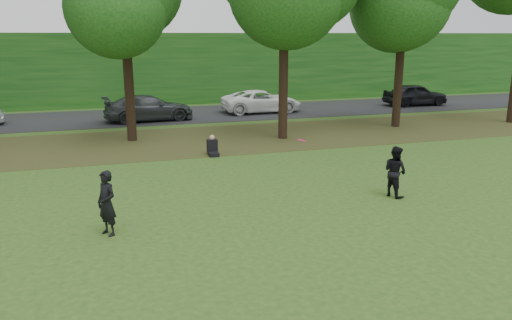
{
  "coord_description": "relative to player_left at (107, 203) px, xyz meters",
  "views": [
    {
      "loc": [
        -4.19,
        -9.96,
        4.87
      ],
      "look_at": [
        -0.03,
        3.59,
        1.3
      ],
      "focal_mm": 35.0,
      "sensor_mm": 36.0,
      "label": 1
    }
  ],
  "objects": [
    {
      "name": "ground",
      "position": [
        4.29,
        -2.29,
        -0.83
      ],
      "size": [
        120.0,
        120.0,
        0.0
      ],
      "primitive_type": "plane",
      "color": "#284716",
      "rests_on": "ground"
    },
    {
      "name": "leaf_litter",
      "position": [
        4.29,
        10.71,
        -0.82
      ],
      "size": [
        60.0,
        7.0,
        0.01
      ],
      "primitive_type": "cube",
      "color": "#49341A",
      "rests_on": "ground"
    },
    {
      "name": "street",
      "position": [
        4.29,
        18.71,
        -0.82
      ],
      "size": [
        70.0,
        7.0,
        0.02
      ],
      "primitive_type": "cube",
      "color": "black",
      "rests_on": "ground"
    },
    {
      "name": "far_hedge",
      "position": [
        4.29,
        24.71,
        1.67
      ],
      "size": [
        70.0,
        3.0,
        5.0
      ],
      "primitive_type": "cube",
      "color": "#164714",
      "rests_on": "ground"
    },
    {
      "name": "player_left",
      "position": [
        0.0,
        0.0,
        0.0
      ],
      "size": [
        0.67,
        0.72,
        1.65
      ],
      "primitive_type": "imported",
      "rotation": [
        0.0,
        0.0,
        -0.96
      ],
      "color": "black",
      "rests_on": "ground"
    },
    {
      "name": "player_right",
      "position": [
        8.53,
        0.61,
        -0.04
      ],
      "size": [
        0.78,
        0.9,
        1.58
      ],
      "primitive_type": "imported",
      "rotation": [
        0.0,
        0.0,
        1.83
      ],
      "color": "black",
      "rests_on": "ground"
    },
    {
      "name": "parked_cars",
      "position": [
        5.8,
        17.86,
        -0.1
      ],
      "size": [
        37.83,
        3.62,
        1.52
      ],
      "color": "black",
      "rests_on": "street"
    },
    {
      "name": "frisbee",
      "position": [
        5.34,
        0.45,
        1.17
      ],
      "size": [
        0.34,
        0.35,
        0.11
      ],
      "color": "#FE1570",
      "rests_on": "ground"
    },
    {
      "name": "seated_person",
      "position": [
        4.31,
        7.62,
        -0.51
      ],
      "size": [
        0.44,
        0.74,
        0.83
      ],
      "rotation": [
        0.0,
        0.0,
        -0.04
      ],
      "color": "black",
      "rests_on": "ground"
    }
  ]
}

